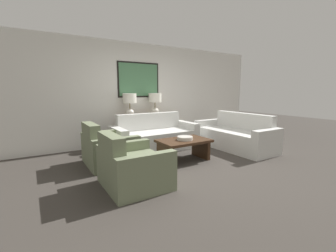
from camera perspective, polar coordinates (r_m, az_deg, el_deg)
name	(u,v)px	position (r m, az deg, el deg)	size (l,w,h in m)	color
ground_plane	(192,166)	(4.35, 6.11, -10.11)	(20.00, 20.00, 0.00)	#3D3833
back_wall	(138,94)	(6.19, -7.58, 8.10)	(7.93, 0.12, 2.65)	silver
console_table	(143,131)	(6.03, -6.31, -1.17)	(1.24, 0.40, 0.72)	brown
table_lamp_left	(130,102)	(5.80, -9.71, 5.95)	(0.35, 0.35, 0.63)	silver
table_lamp_right	(155,102)	(6.11, -3.33, 6.21)	(0.35, 0.35, 0.63)	silver
couch_by_back_wall	(155,137)	(5.47, -3.36, -2.87)	(2.05, 0.87, 0.86)	silver
couch_by_side	(235,136)	(5.83, 16.58, -2.50)	(0.87, 2.05, 0.86)	silver
coffee_table	(184,146)	(4.59, 4.02, -5.01)	(1.03, 0.67, 0.44)	#3D2616
decorative_bowl	(185,138)	(4.53, 4.31, -3.10)	(0.32, 0.32, 0.07)	beige
armchair_near_back_wall	(108,150)	(4.53, -14.98, -5.84)	(0.87, 0.99, 0.82)	#707A5B
armchair_near_camera	(132,168)	(3.44, -9.04, -10.41)	(0.87, 0.99, 0.82)	#707A5B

